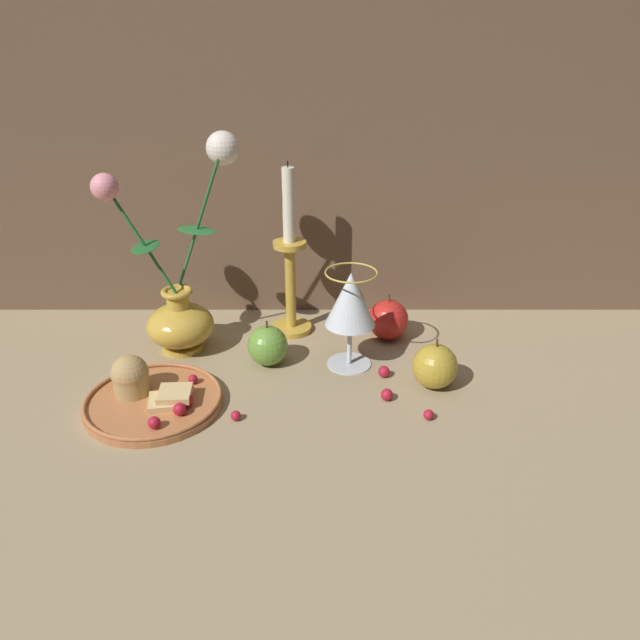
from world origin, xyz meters
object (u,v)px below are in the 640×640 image
apple_near_glass (437,366)px  apple_at_table_edge (390,320)px  apple_beside_vase (270,345)px  wine_glass (353,303)px  vase (183,297)px  plate_with_pastries (151,394)px  candlestick (293,270)px

apple_near_glass → apple_at_table_edge: bearing=109.7°
apple_beside_vase → apple_at_table_edge: size_ratio=0.94×
wine_glass → apple_beside_vase: bearing=178.8°
vase → wine_glass: vase is taller
vase → apple_near_glass: 0.44m
plate_with_pastries → apple_beside_vase: apple_beside_vase is taller
candlestick → apple_at_table_edge: 0.20m
candlestick → plate_with_pastries: bearing=-130.5°
plate_with_pastries → apple_beside_vase: 0.21m
vase → apple_near_glass: (0.41, -0.12, -0.06)m
wine_glass → apple_beside_vase: (-0.14, 0.00, -0.08)m
plate_with_pastries → apple_at_table_edge: size_ratio=2.44×
apple_beside_vase → apple_at_table_edge: (0.21, 0.09, 0.00)m
plate_with_pastries → wine_glass: (0.31, 0.12, 0.10)m
plate_with_pastries → apple_at_table_edge: bearing=29.1°
vase → apple_near_glass: bearing=-16.3°
plate_with_pastries → apple_beside_vase: bearing=35.3°
plate_with_pastries → apple_near_glass: apple_near_glass is taller
vase → wine_glass: (0.28, -0.06, 0.02)m
wine_glass → apple_at_table_edge: size_ratio=1.98×
vase → apple_beside_vase: 0.17m
apple_beside_vase → candlestick: bearing=74.1°
plate_with_pastries → candlestick: candlestick is taller
wine_glass → apple_near_glass: 0.17m
vase → apple_beside_vase: vase is taller
candlestick → wine_glass: bearing=-50.3°
vase → apple_near_glass: size_ratio=4.42×
apple_at_table_edge → apple_beside_vase: bearing=-156.5°
wine_glass → apple_near_glass: wine_glass is taller
candlestick → apple_at_table_edge: (0.17, -0.03, -0.08)m
vase → candlestick: (0.18, 0.07, 0.02)m
plate_with_pastries → candlestick: size_ratio=0.66×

